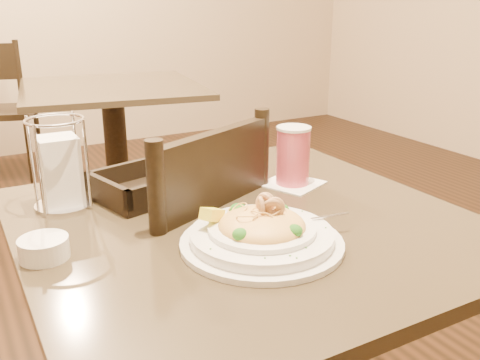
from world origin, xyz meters
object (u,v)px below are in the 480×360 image
dining_chair_near (177,284)px  butter_ramekin (44,248)px  main_table (244,314)px  background_table (115,129)px  side_plate (221,174)px  drink_glass (293,156)px  bread_basket (147,187)px  napkin_caddy (60,169)px  pasta_bowl (262,232)px

dining_chair_near → butter_ramekin: size_ratio=10.58×
main_table → butter_ramekin: (-0.40, 0.02, 0.25)m
background_table → side_plate: bearing=-96.3°
main_table → drink_glass: (0.21, 0.13, 0.31)m
dining_chair_near → bread_basket: size_ratio=3.58×
napkin_caddy → side_plate: 0.41m
drink_glass → butter_ramekin: bearing=-169.5°
dining_chair_near → butter_ramekin: (-0.33, -0.20, 0.26)m
dining_chair_near → butter_ramekin: 0.46m
main_table → dining_chair_near: dining_chair_near is taller
pasta_bowl → side_plate: (0.12, 0.41, -0.02)m
bread_basket → napkin_caddy: napkin_caddy is taller
dining_chair_near → side_plate: 0.30m
bread_basket → butter_ramekin: bread_basket is taller
dining_chair_near → pasta_bowl: bearing=71.8°
bread_basket → side_plate: 0.22m
pasta_bowl → side_plate: bearing=73.0°
side_plate → bread_basket: bearing=-167.8°
background_table → dining_chair_near: size_ratio=1.11×
background_table → drink_glass: drink_glass is taller
bread_basket → drink_glass: bearing=-16.3°
bread_basket → butter_ramekin: bearing=-141.8°
drink_glass → side_plate: size_ratio=1.18×
side_plate → butter_ramekin: (-0.49, -0.26, 0.01)m
dining_chair_near → drink_glass: dining_chair_near is taller
background_table → side_plate: size_ratio=7.19×
background_table → butter_ramekin: size_ratio=11.71×
main_table → butter_ramekin: 0.47m
pasta_bowl → drink_glass: drink_glass is taller
main_table → dining_chair_near: (-0.07, 0.22, -0.01)m
main_table → napkin_caddy: 0.52m
side_plate → pasta_bowl: bearing=-107.0°
pasta_bowl → napkin_caddy: (-0.28, 0.39, 0.06)m
butter_ramekin → bread_basket: bearing=38.2°
main_table → background_table: size_ratio=0.87×
dining_chair_near → bread_basket: bearing=-40.2°
pasta_bowl → drink_glass: bearing=46.4°
pasta_bowl → side_plate: size_ratio=2.37×
butter_ramekin → pasta_bowl: bearing=-22.0°
dining_chair_near → bread_basket: 0.27m
drink_glass → dining_chair_near: bearing=163.6°
side_plate → main_table: bearing=-107.4°
main_table → pasta_bowl: bearing=-105.9°
bread_basket → side_plate: bread_basket is taller
side_plate → butter_ramekin: butter_ramekin is taller
main_table → napkin_caddy: (-0.32, 0.26, 0.32)m
side_plate → dining_chair_near: bearing=-158.5°
background_table → side_plate: (-0.18, -1.59, 0.24)m
main_table → pasta_bowl: (-0.04, -0.13, 0.26)m
main_table → dining_chair_near: 0.23m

